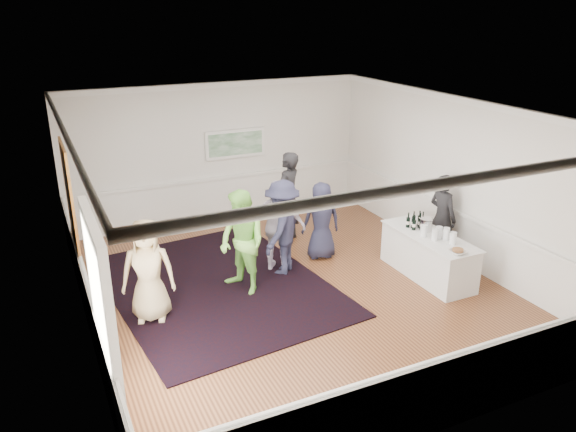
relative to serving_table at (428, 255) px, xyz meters
name	(u,v)px	position (x,y,z in m)	size (l,w,h in m)	color
floor	(293,288)	(-2.49, 0.60, -0.42)	(8.00, 8.00, 0.00)	brown
ceiling	(294,111)	(-2.49, 0.60, 2.78)	(7.00, 8.00, 0.02)	white
wall_left	(77,239)	(-5.99, 0.60, 1.18)	(0.02, 8.00, 3.20)	white
wall_right	(455,179)	(1.01, 0.60, 1.18)	(0.02, 8.00, 3.20)	white
wall_back	(218,153)	(-2.49, 4.60, 1.18)	(7.00, 0.02, 3.20)	white
wall_front	(452,315)	(-2.49, -3.40, 1.18)	(7.00, 0.02, 3.20)	white
wainscoting	(294,263)	(-2.49, 0.60, 0.08)	(7.00, 8.00, 1.00)	white
mirror	(70,199)	(-5.94, 1.90, 1.38)	(0.05, 1.25, 1.85)	#D68D3E
doorway	(101,309)	(-5.93, -1.30, 1.00)	(0.10, 1.78, 2.56)	white
landscape_painting	(235,144)	(-2.09, 4.55, 1.36)	(1.44, 0.06, 0.66)	white
area_rug	(217,285)	(-3.70, 1.28, -0.41)	(3.57, 4.68, 0.02)	black
serving_table	(428,255)	(0.00, 0.00, 0.00)	(0.78, 2.05, 0.83)	silver
bartender	(442,218)	(0.71, 0.52, 0.46)	(0.64, 0.42, 1.75)	black
guest_tan	(148,271)	(-5.01, 0.67, 0.44)	(0.84, 0.54, 1.71)	#CFB481
guest_green	(242,243)	(-3.33, 0.92, 0.51)	(0.90, 0.70, 1.86)	#83D254
guest_lilac	(278,226)	(-2.41, 1.45, 0.47)	(1.04, 0.43, 1.78)	silver
guest_dark_a	(282,228)	(-2.38, 1.31, 0.49)	(1.17, 0.67, 1.82)	#202035
guest_dark_b	(288,197)	(-1.63, 2.68, 0.56)	(0.71, 0.47, 1.95)	black
guest_navy	(321,221)	(-1.40, 1.60, 0.36)	(0.76, 0.50, 1.56)	#202035
wine_bottles	(417,220)	(0.01, 0.43, 0.57)	(0.36, 0.25, 0.31)	black
juice_pitchers	(439,234)	(0.00, -0.24, 0.53)	(0.39, 0.62, 0.24)	#6EB340
ice_bucket	(426,225)	(0.06, 0.21, 0.53)	(0.26, 0.26, 0.24)	silver
nut_bowl	(458,251)	(-0.09, -0.84, 0.45)	(0.28, 0.28, 0.08)	white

